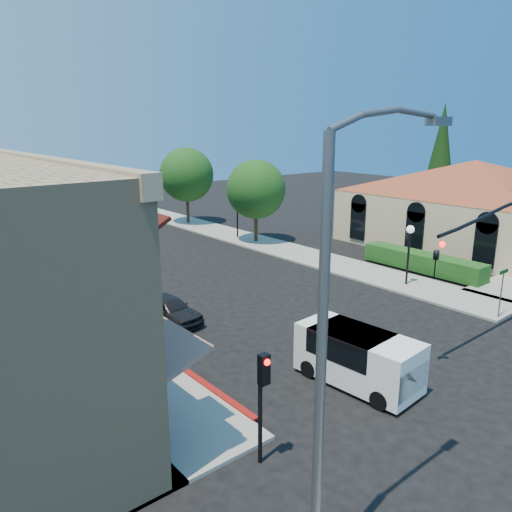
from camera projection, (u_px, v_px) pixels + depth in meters
ground at (460, 389)px, 17.67m from camera, size 120.00×120.00×0.00m
sidewalk_right at (219, 231)px, 43.15m from camera, size 3.50×50.00×0.12m
curb_red_strip at (174, 366)px, 19.38m from camera, size 0.25×10.00×0.06m
mission_building at (472, 195)px, 38.81m from camera, size 30.12×30.12×6.40m
hedge at (422, 272)px, 31.58m from camera, size 1.40×8.00×1.10m
conifer_far at (441, 154)px, 46.68m from camera, size 3.20×3.20×11.00m
street_tree_a at (256, 189)px, 38.39m from camera, size 4.56×4.56×6.48m
street_tree_b at (187, 175)px, 45.75m from camera, size 4.94×4.94×7.02m
signal_mast_arm at (508, 245)px, 21.34m from camera, size 8.01×0.39×6.00m
secondary_signal at (262, 388)px, 13.19m from camera, size 0.28×0.42×3.32m
cobra_streetlight at (335, 339)px, 9.19m from camera, size 3.60×0.25×9.31m
street_name_sign at (502, 286)px, 23.49m from camera, size 0.80×0.06×2.50m
lamppost_left_near at (132, 309)px, 17.69m from camera, size 0.44×0.44×3.57m
lamppost_left_far at (20, 240)px, 28.11m from camera, size 0.44×0.44×3.57m
lamppost_right_near at (410, 240)px, 28.16m from camera, size 0.44×0.44×3.57m
lamppost_right_far at (237, 205)px, 40.07m from camera, size 0.44×0.44×3.57m
white_van at (359, 355)px, 17.72m from camera, size 2.23×4.55×1.96m
parked_car_a at (169, 309)px, 23.48m from camera, size 2.04×3.98×1.30m
parked_car_b at (130, 310)px, 23.52m from camera, size 1.49×3.67×1.19m
parked_car_c at (78, 277)px, 28.65m from camera, size 1.99×3.97×1.11m
parked_car_d at (43, 255)px, 33.04m from camera, size 2.55×4.91×1.32m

